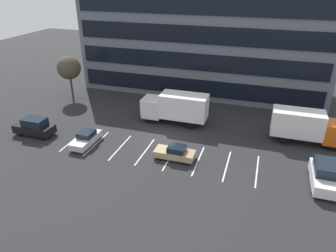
{
  "coord_description": "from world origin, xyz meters",
  "views": [
    {
      "loc": [
        9.23,
        -27.82,
        16.58
      ],
      "look_at": [
        -0.09,
        1.1,
        1.4
      ],
      "focal_mm": 33.09,
      "sensor_mm": 36.0,
      "label": 1
    }
  ],
  "objects_px": {
    "box_truck_white": "(176,107)",
    "suv_black": "(34,127)",
    "sedan_silver": "(86,138)",
    "bare_tree": "(69,68)",
    "suv_white": "(324,175)",
    "box_truck_orange": "(307,126)",
    "sedan_tan": "(175,153)"
  },
  "relations": [
    {
      "from": "suv_white",
      "to": "suv_black",
      "type": "relative_size",
      "value": 1.04
    },
    {
      "from": "suv_white",
      "to": "bare_tree",
      "type": "bearing_deg",
      "value": 160.72
    },
    {
      "from": "suv_black",
      "to": "bare_tree",
      "type": "xyz_separation_m",
      "value": [
        -2.44,
        11.18,
        3.53
      ]
    },
    {
      "from": "sedan_silver",
      "to": "box_truck_orange",
      "type": "bearing_deg",
      "value": 19.01
    },
    {
      "from": "suv_white",
      "to": "sedan_silver",
      "type": "xyz_separation_m",
      "value": [
        -23.17,
        -0.04,
        -0.33
      ]
    },
    {
      "from": "suv_black",
      "to": "box_truck_orange",
      "type": "bearing_deg",
      "value": 14.56
    },
    {
      "from": "box_truck_white",
      "to": "box_truck_orange",
      "type": "bearing_deg",
      "value": -1.63
    },
    {
      "from": "suv_black",
      "to": "bare_tree",
      "type": "distance_m",
      "value": 11.98
    },
    {
      "from": "box_truck_orange",
      "to": "suv_white",
      "type": "xyz_separation_m",
      "value": [
        1.03,
        -7.59,
        -0.97
      ]
    },
    {
      "from": "suv_black",
      "to": "suv_white",
      "type": "bearing_deg",
      "value": -0.21
    },
    {
      "from": "box_truck_white",
      "to": "sedan_tan",
      "type": "bearing_deg",
      "value": -73.69
    },
    {
      "from": "sedan_silver",
      "to": "box_truck_white",
      "type": "bearing_deg",
      "value": 46.91
    },
    {
      "from": "box_truck_orange",
      "to": "box_truck_white",
      "type": "relative_size",
      "value": 0.95
    },
    {
      "from": "box_truck_white",
      "to": "suv_black",
      "type": "bearing_deg",
      "value": -150.89
    },
    {
      "from": "suv_white",
      "to": "suv_black",
      "type": "height_order",
      "value": "suv_white"
    },
    {
      "from": "sedan_silver",
      "to": "bare_tree",
      "type": "height_order",
      "value": "bare_tree"
    },
    {
      "from": "suv_black",
      "to": "bare_tree",
      "type": "height_order",
      "value": "bare_tree"
    },
    {
      "from": "suv_white",
      "to": "sedan_tan",
      "type": "height_order",
      "value": "suv_white"
    },
    {
      "from": "bare_tree",
      "to": "sedan_silver",
      "type": "bearing_deg",
      "value": -51.25
    },
    {
      "from": "suv_white",
      "to": "bare_tree",
      "type": "distance_m",
      "value": 34.37
    },
    {
      "from": "box_truck_orange",
      "to": "sedan_tan",
      "type": "height_order",
      "value": "box_truck_orange"
    },
    {
      "from": "sedan_silver",
      "to": "suv_black",
      "type": "bearing_deg",
      "value": 178.72
    },
    {
      "from": "box_truck_orange",
      "to": "sedan_tan",
      "type": "distance_m",
      "value": 14.45
    },
    {
      "from": "box_truck_orange",
      "to": "suv_black",
      "type": "distance_m",
      "value": 29.77
    },
    {
      "from": "box_truck_white",
      "to": "bare_tree",
      "type": "xyz_separation_m",
      "value": [
        -16.62,
        3.29,
        2.42
      ]
    },
    {
      "from": "suv_white",
      "to": "sedan_tan",
      "type": "xyz_separation_m",
      "value": [
        -13.35,
        0.15,
        -0.36
      ]
    },
    {
      "from": "bare_tree",
      "to": "suv_black",
      "type": "bearing_deg",
      "value": -77.7
    },
    {
      "from": "suv_white",
      "to": "sedan_silver",
      "type": "distance_m",
      "value": 23.18
    },
    {
      "from": "sedan_tan",
      "to": "bare_tree",
      "type": "height_order",
      "value": "bare_tree"
    },
    {
      "from": "box_truck_orange",
      "to": "box_truck_white",
      "type": "height_order",
      "value": "box_truck_white"
    },
    {
      "from": "box_truck_white",
      "to": "bare_tree",
      "type": "relative_size",
      "value": 1.3
    },
    {
      "from": "box_truck_orange",
      "to": "sedan_tan",
      "type": "relative_size",
      "value": 1.94
    }
  ]
}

